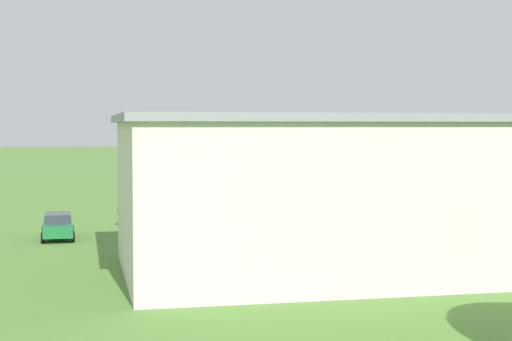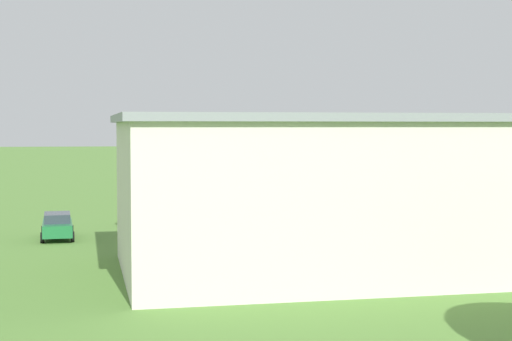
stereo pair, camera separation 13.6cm
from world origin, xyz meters
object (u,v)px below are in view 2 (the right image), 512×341
object	(u,v)px
car_green	(57,225)
person_at_fence_line	(120,215)
biplane	(215,147)
hangar	(388,192)
person_watching_takeoff	(243,213)
person_crossing_taxiway	(379,216)
car_grey	(490,216)
person_near_hangar_door	(284,212)
person_walking_on_apron	(221,221)
car_yellow	(170,220)

from	to	relation	value
car_green	person_at_fence_line	size ratio (longest dim) A/B	3.03
biplane	car_green	world-z (taller)	biplane
hangar	person_watching_takeoff	bearing A→B (deg)	-76.63
hangar	person_crossing_taxiway	xyz separation A→B (m)	(-4.41, -14.91, -2.91)
car_grey	car_green	bearing A→B (deg)	1.25
person_watching_takeoff	hangar	bearing A→B (deg)	103.37
person_crossing_taxiway	person_near_hangar_door	distance (m)	6.85
person_near_hangar_door	person_walking_on_apron	world-z (taller)	person_near_hangar_door
biplane	car_green	xyz separation A→B (m)	(12.23, 22.86, -4.15)
hangar	person_crossing_taxiway	bearing A→B (deg)	-106.46
biplane	car_grey	distance (m)	27.84
car_green	car_grey	bearing A→B (deg)	-178.75
car_grey	person_near_hangar_door	world-z (taller)	car_grey
person_watching_takeoff	person_near_hangar_door	xyz separation A→B (m)	(-2.86, 0.23, 0.03)
car_yellow	person_crossing_taxiway	world-z (taller)	car_yellow
car_yellow	person_near_hangar_door	bearing A→B (deg)	-153.17
car_yellow	person_crossing_taxiway	xyz separation A→B (m)	(-14.23, -0.79, -0.06)
car_grey	person_crossing_taxiway	distance (m)	7.47
car_yellow	car_green	xyz separation A→B (m)	(6.92, 1.29, -0.05)
biplane	person_watching_takeoff	distance (m)	17.67
car_green	person_watching_takeoff	distance (m)	13.59
person_at_fence_line	person_watching_takeoff	xyz separation A→B (m)	(-8.57, 0.10, 0.00)
person_near_hangar_door	car_grey	bearing A→B (deg)	159.90
car_green	person_crossing_taxiway	size ratio (longest dim) A/B	2.83
person_walking_on_apron	car_grey	bearing A→B (deg)	178.19
hangar	person_crossing_taxiway	world-z (taller)	hangar
person_crossing_taxiway	hangar	bearing A→B (deg)	73.54
hangar	person_crossing_taxiway	size ratio (longest dim) A/B	16.23
hangar	car_yellow	distance (m)	17.44
person_at_fence_line	person_near_hangar_door	bearing A→B (deg)	178.38
car_grey	person_walking_on_apron	world-z (taller)	car_grey
hangar	car_yellow	bearing A→B (deg)	-55.20
hangar	person_near_hangar_door	xyz separation A→B (m)	(1.54, -18.31, -2.94)
person_watching_takeoff	person_near_hangar_door	size ratio (longest dim) A/B	0.96
car_yellow	car_green	world-z (taller)	car_yellow
biplane	car_yellow	xyz separation A→B (m)	(5.32, 21.57, -4.11)
car_yellow	car_grey	bearing A→B (deg)	178.21
hangar	person_at_fence_line	bearing A→B (deg)	-55.15
person_watching_takeoff	car_yellow	bearing A→B (deg)	39.18
car_green	person_near_hangar_door	size ratio (longest dim) A/B	2.91
person_walking_on_apron	person_near_hangar_door	bearing A→B (deg)	-139.24
person_at_fence_line	person_walking_on_apron	xyz separation A→B (m)	(-6.46, 4.60, 0.00)
hangar	person_at_fence_line	xyz separation A→B (m)	(12.97, -18.64, -2.97)
hangar	person_crossing_taxiway	distance (m)	15.82
car_grey	car_green	world-z (taller)	car_grey
car_grey	person_crossing_taxiway	size ratio (longest dim) A/B	2.94
hangar	person_near_hangar_door	bearing A→B (deg)	-85.18
biplane	person_crossing_taxiway	bearing A→B (deg)	113.21
person_at_fence_line	person_walking_on_apron	bearing A→B (deg)	144.54
car_grey	person_at_fence_line	world-z (taller)	car_grey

